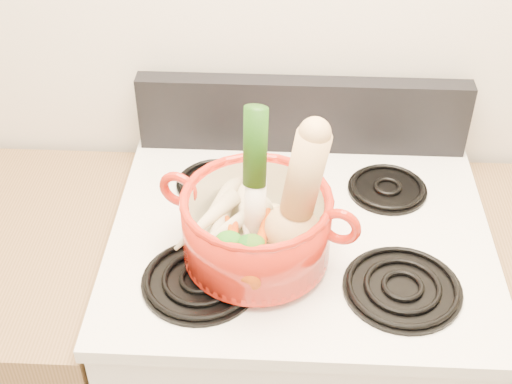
{
  "coord_description": "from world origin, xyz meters",
  "views": [
    {
      "loc": [
        -0.04,
        0.3,
        1.93
      ],
      "look_at": [
        -0.09,
        1.29,
        1.14
      ],
      "focal_mm": 50.0,
      "sensor_mm": 36.0,
      "label": 1
    }
  ],
  "objects_px": {
    "stove_body": "(293,377)",
    "squash": "(293,193)",
    "dutch_oven": "(257,226)",
    "leek": "(255,174)"
  },
  "relations": [
    {
      "from": "stove_body",
      "to": "squash",
      "type": "bearing_deg",
      "value": -101.02
    },
    {
      "from": "stove_body",
      "to": "dutch_oven",
      "type": "xyz_separation_m",
      "value": [
        -0.09,
        -0.09,
        0.58
      ]
    },
    {
      "from": "dutch_oven",
      "to": "squash",
      "type": "relative_size",
      "value": 1.06
    },
    {
      "from": "dutch_oven",
      "to": "squash",
      "type": "distance_m",
      "value": 0.11
    },
    {
      "from": "stove_body",
      "to": "leek",
      "type": "relative_size",
      "value": 3.17
    },
    {
      "from": "stove_body",
      "to": "dutch_oven",
      "type": "distance_m",
      "value": 0.59
    },
    {
      "from": "squash",
      "to": "stove_body",
      "type": "bearing_deg",
      "value": 90.94
    },
    {
      "from": "squash",
      "to": "leek",
      "type": "distance_m",
      "value": 0.08
    },
    {
      "from": "stove_body",
      "to": "leek",
      "type": "distance_m",
      "value": 0.69
    },
    {
      "from": "squash",
      "to": "leek",
      "type": "relative_size",
      "value": 0.92
    }
  ]
}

